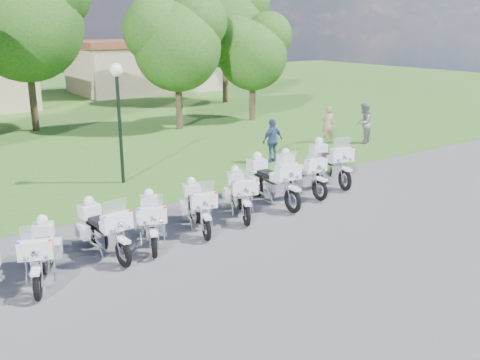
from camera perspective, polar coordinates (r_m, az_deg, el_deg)
ground at (r=14.75m, az=1.21°, el=-4.91°), size 100.00×100.00×0.00m
grass_lawn at (r=39.31m, az=-22.85°, el=7.23°), size 100.00×48.00×0.01m
motorcycle_1 at (r=12.32m, az=-20.45°, el=-7.23°), size 1.24×2.14×1.51m
motorcycle_2 at (r=13.20m, az=-14.37°, el=-5.00°), size 0.87×2.32×1.56m
motorcycle_3 at (r=13.61m, az=-9.45°, el=-4.17°), size 1.25×2.09×1.49m
motorcycle_4 at (r=14.45m, az=-4.55°, el=-2.73°), size 1.15×2.19×1.51m
motorcycle_5 at (r=15.44m, az=-0.03°, el=-1.36°), size 1.34×2.17×1.55m
motorcycle_6 at (r=16.45m, az=3.38°, el=0.06°), size 0.96×2.64×1.77m
motorcycle_7 at (r=17.56m, az=6.36°, el=0.85°), size 0.84×2.45×1.64m
motorcycle_8 at (r=18.88m, az=9.50°, el=1.97°), size 1.28×2.56×1.75m
lamp_post at (r=18.50m, az=-12.91°, el=8.97°), size 0.44×0.44×4.11m
tree_1 at (r=29.49m, az=-22.20°, el=16.20°), size 6.66×5.68×8.88m
tree_2 at (r=28.16m, az=-6.85°, el=14.74°), size 5.25×4.48×7.00m
tree_3 at (r=30.76m, az=1.28°, el=13.81°), size 4.54×3.88×6.06m
tree_4 at (r=37.97m, az=-1.75°, el=16.77°), size 6.42×5.48×8.56m
building_east at (r=45.44m, az=-10.16°, el=11.91°), size 11.44×7.28×4.10m
bystander_a at (r=25.30m, az=9.33°, el=5.85°), size 0.71×0.57×1.69m
bystander_b at (r=25.42m, az=13.05°, el=5.93°), size 1.14×1.05×1.89m
bystander_c at (r=21.35m, az=3.49°, el=4.21°), size 1.06×0.53×1.75m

